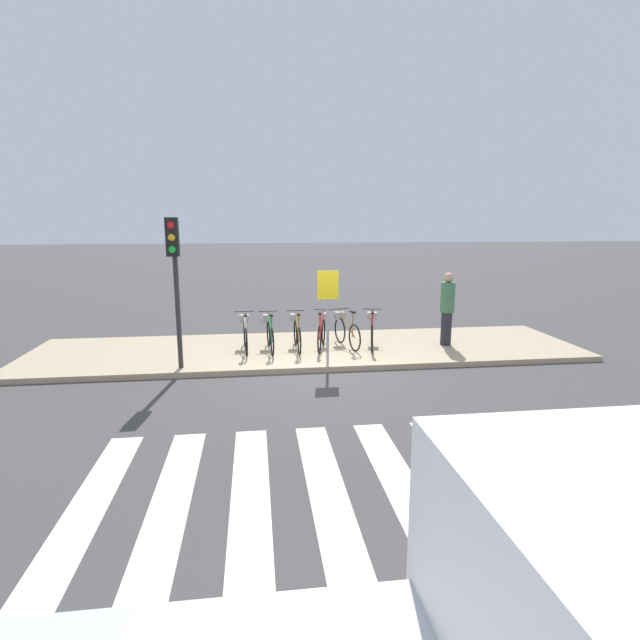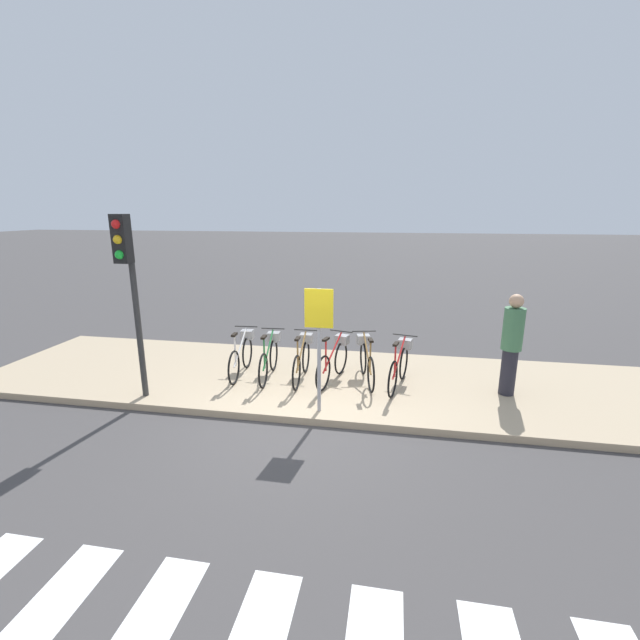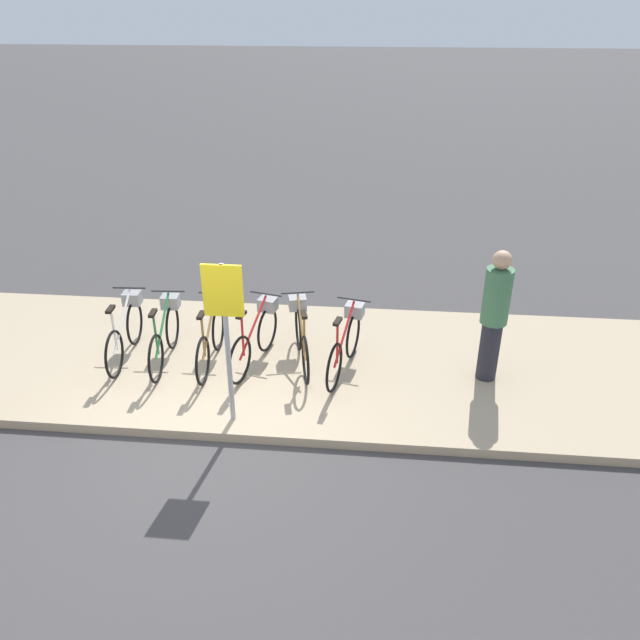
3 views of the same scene
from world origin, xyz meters
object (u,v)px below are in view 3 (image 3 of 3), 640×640
(parked_bicycle_1, at_px, (166,332))
(parked_bicycle_3, at_px, (257,334))
(parked_bicycle_4, at_px, (301,333))
(pedestrian, at_px, (494,313))
(parked_bicycle_2, at_px, (212,334))
(sign_post, at_px, (225,318))
(parked_bicycle_0, at_px, (126,328))
(parked_bicycle_5, at_px, (346,341))

(parked_bicycle_1, bearing_deg, parked_bicycle_3, 2.50)
(parked_bicycle_3, bearing_deg, parked_bicycle_4, 7.82)
(parked_bicycle_3, height_order, pedestrian, pedestrian)
(parked_bicycle_2, bearing_deg, parked_bicycle_1, -179.40)
(parked_bicycle_4, height_order, sign_post, sign_post)
(parked_bicycle_1, relative_size, parked_bicycle_2, 1.00)
(parked_bicycle_0, relative_size, sign_post, 0.77)
(parked_bicycle_1, xyz_separation_m, parked_bicycle_5, (2.46, -0.01, 0.00))
(parked_bicycle_2, bearing_deg, parked_bicycle_4, 6.14)
(parked_bicycle_2, distance_m, parked_bicycle_5, 1.82)
(parked_bicycle_5, height_order, pedestrian, pedestrian)
(parked_bicycle_1, relative_size, pedestrian, 0.86)
(pedestrian, distance_m, sign_post, 3.38)
(parked_bicycle_4, bearing_deg, parked_bicycle_5, -13.04)
(parked_bicycle_5, bearing_deg, parked_bicycle_4, 166.96)
(parked_bicycle_1, height_order, parked_bicycle_3, same)
(parked_bicycle_1, height_order, parked_bicycle_4, same)
(parked_bicycle_4, xyz_separation_m, sign_post, (-0.64, -1.42, 0.94))
(parked_bicycle_0, height_order, parked_bicycle_3, same)
(parked_bicycle_2, xyz_separation_m, parked_bicycle_5, (1.82, -0.02, 0.00))
(parked_bicycle_0, relative_size, parked_bicycle_5, 1.02)
(parked_bicycle_0, relative_size, pedestrian, 0.86)
(parked_bicycle_1, bearing_deg, sign_post, -47.09)
(pedestrian, bearing_deg, parked_bicycle_2, 179.00)
(pedestrian, bearing_deg, parked_bicycle_4, 175.55)
(parked_bicycle_0, bearing_deg, parked_bicycle_4, 1.94)
(parked_bicycle_1, relative_size, parked_bicycle_4, 1.02)
(parked_bicycle_2, bearing_deg, parked_bicycle_0, 177.79)
(parked_bicycle_0, relative_size, parked_bicycle_3, 1.02)
(parked_bicycle_0, height_order, parked_bicycle_4, same)
(parked_bicycle_3, bearing_deg, parked_bicycle_1, -177.50)
(parked_bicycle_2, height_order, parked_bicycle_4, same)
(parked_bicycle_2, height_order, parked_bicycle_5, same)
(parked_bicycle_0, xyz_separation_m, parked_bicycle_5, (3.04, -0.06, 0.00))
(parked_bicycle_4, relative_size, parked_bicycle_5, 1.00)
(parked_bicycle_1, relative_size, parked_bicycle_3, 1.02)
(parked_bicycle_4, relative_size, pedestrian, 0.84)
(parked_bicycle_3, xyz_separation_m, parked_bicycle_4, (0.59, 0.08, 0.00))
(parked_bicycle_2, distance_m, parked_bicycle_4, 1.20)
(parked_bicycle_2, xyz_separation_m, pedestrian, (3.67, -0.06, 0.52))
(parked_bicycle_3, height_order, sign_post, sign_post)
(parked_bicycle_3, xyz_separation_m, sign_post, (-0.06, -1.34, 0.94))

